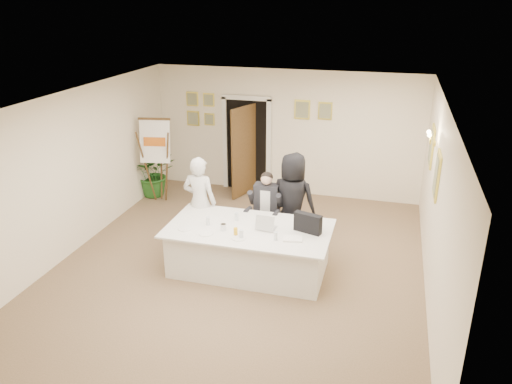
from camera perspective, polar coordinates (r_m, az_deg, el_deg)
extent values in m
plane|color=brown|center=(8.58, -1.79, -8.22)|extent=(7.00, 7.00, 0.00)
cube|color=white|center=(7.58, -2.04, 10.45)|extent=(6.00, 7.00, 0.02)
cube|color=silver|center=(11.20, 3.45, 6.75)|extent=(6.00, 0.10, 2.80)
cube|color=silver|center=(5.12, -13.93, -13.20)|extent=(6.00, 0.10, 2.80)
cube|color=silver|center=(9.28, -19.91, 2.28)|extent=(0.10, 7.00, 2.80)
cube|color=silver|center=(7.69, 19.97, -1.64)|extent=(0.10, 7.00, 2.80)
cube|color=black|center=(11.48, -1.04, 5.35)|extent=(0.92, 0.06, 2.10)
cube|color=white|center=(11.61, -3.55, 5.49)|extent=(0.10, 0.06, 2.20)
cube|color=white|center=(11.32, 1.46, 5.11)|extent=(0.10, 0.06, 2.20)
cube|color=#3D2813|center=(11.09, -1.40, 4.64)|extent=(0.33, 0.81, 2.02)
cube|color=silver|center=(8.23, -0.82, -6.61)|extent=(2.46, 1.23, 0.75)
cube|color=silver|center=(8.05, -0.83, -4.20)|extent=(2.64, 1.41, 0.03)
cube|color=white|center=(10.75, -11.58, 5.69)|extent=(0.66, 0.30, 0.90)
imported|color=silver|center=(8.91, -6.44, -1.16)|extent=(0.62, 0.42, 1.68)
imported|color=black|center=(8.82, 4.18, -1.03)|extent=(0.93, 0.68, 1.76)
imported|color=#20571D|center=(11.47, -11.56, 2.12)|extent=(1.24, 1.20, 1.05)
cube|color=black|center=(7.88, 5.94, -3.55)|extent=(0.46, 0.25, 0.31)
cube|color=white|center=(7.69, 4.23, -5.35)|extent=(0.32, 0.25, 0.03)
cylinder|color=white|center=(8.08, -8.10, -4.15)|extent=(0.25, 0.25, 0.01)
cylinder|color=white|center=(7.89, -5.74, -4.72)|extent=(0.28, 0.28, 0.01)
cylinder|color=white|center=(7.71, -2.02, -5.27)|extent=(0.27, 0.27, 0.01)
cylinder|color=silver|center=(8.15, -5.51, -3.30)|extent=(0.08, 0.08, 0.14)
cylinder|color=silver|center=(7.68, -1.70, -4.84)|extent=(0.08, 0.08, 0.14)
cylinder|color=silver|center=(7.63, 2.27, -5.06)|extent=(0.07, 0.07, 0.14)
cylinder|color=silver|center=(8.28, -2.24, -2.82)|extent=(0.07, 0.07, 0.14)
cylinder|color=gold|center=(7.77, -2.35, -4.56)|extent=(0.07, 0.07, 0.13)
cylinder|color=silver|center=(7.95, -3.75, -4.03)|extent=(0.11, 0.11, 0.11)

